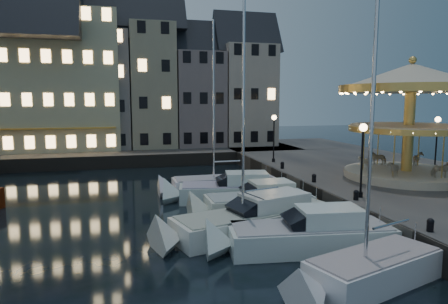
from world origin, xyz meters
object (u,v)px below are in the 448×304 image
object	(u,v)px
streetlamp_d	(437,135)
motorboat_f	(216,185)
bollard_b	(356,195)
motorboat_b	(302,236)
motorboat_a	(364,274)
motorboat_e	(228,192)
motorboat_c	(251,221)
carousel	(411,99)
streetlamp_c	(274,131)
bollard_a	(430,224)
streetlamp_b	(362,150)
bollard_c	(314,178)
bollard_d	(282,165)
motorboat_d	(253,204)

from	to	relation	value
streetlamp_d	motorboat_f	world-z (taller)	motorboat_f
streetlamp_d	bollard_b	bearing A→B (deg)	-147.78
motorboat_b	motorboat_a	bearing A→B (deg)	-81.17
streetlamp_d	motorboat_e	xyz separation A→B (m)	(-17.51, -1.07, -3.37)
motorboat_b	motorboat_c	xyz separation A→B (m)	(-1.51, 2.72, 0.04)
motorboat_b	motorboat_e	size ratio (longest dim) A/B	1.01
motorboat_c	carousel	size ratio (longest dim) A/B	1.37
streetlamp_c	motorboat_a	size ratio (longest dim) A/B	0.39
motorboat_a	motorboat_f	world-z (taller)	motorboat_f
streetlamp_d	carousel	bearing A→B (deg)	-150.59
streetlamp_d	motorboat_f	size ratio (longest dim) A/B	0.37
bollard_a	motorboat_c	bearing A→B (deg)	139.97
bollard_a	motorboat_c	distance (m)	8.11
motorboat_e	streetlamp_b	bearing A→B (deg)	-43.71
motorboat_b	streetlamp_c	bearing A→B (deg)	72.86
streetlamp_c	motorboat_a	world-z (taller)	motorboat_a
bollard_a	bollard_b	bearing A→B (deg)	90.00
bollard_c	motorboat_b	distance (m)	9.34
bollard_b	motorboat_f	bearing A→B (deg)	122.71
streetlamp_d	motorboat_c	world-z (taller)	motorboat_c
streetlamp_c	carousel	world-z (taller)	carousel
streetlamp_d	motorboat_f	bearing A→B (deg)	174.99
bollard_b	bollard_c	size ratio (longest dim) A/B	1.00
streetlamp_d	motorboat_b	distance (m)	19.92
bollard_c	bollard_d	bearing A→B (deg)	90.00
bollard_a	streetlamp_d	bearing A→B (deg)	47.53
motorboat_b	motorboat_c	distance (m)	3.12
motorboat_a	motorboat_b	bearing A→B (deg)	98.83
motorboat_a	carousel	xyz separation A→B (m)	(11.04, 11.70, 6.32)
bollard_a	motorboat_d	world-z (taller)	motorboat_d
streetlamp_c	streetlamp_d	size ratio (longest dim) A/B	1.00
streetlamp_c	motorboat_f	size ratio (longest dim) A/B	0.37
bollard_b	motorboat_e	xyz separation A→B (m)	(-5.61, 6.43, -0.96)
streetlamp_d	carousel	xyz separation A→B (m)	(-4.91, -2.77, 2.84)
streetlamp_c	bollard_a	size ratio (longest dim) A/B	7.32
streetlamp_c	motorboat_f	xyz separation A→B (m)	(-6.42, -4.95, -3.49)
streetlamp_b	motorboat_b	size ratio (longest dim) A/B	0.49
motorboat_d	motorboat_f	size ratio (longest dim) A/B	0.65
streetlamp_c	carousel	bearing A→B (deg)	-55.40
streetlamp_b	bollard_c	bearing A→B (deg)	97.59
motorboat_d	carousel	bearing A→B (deg)	8.25
bollard_b	carousel	world-z (taller)	carousel
bollard_a	motorboat_a	distance (m)	4.44
streetlamp_c	bollard_c	world-z (taller)	streetlamp_c
streetlamp_d	bollard_c	xyz separation A→B (m)	(-11.90, -2.50, -2.41)
streetlamp_b	motorboat_e	size ratio (longest dim) A/B	0.50
streetlamp_b	motorboat_a	xyz separation A→B (m)	(-4.65, -7.47, -3.48)
bollard_a	motorboat_f	xyz separation A→B (m)	(-5.82, 14.55, -1.07)
bollard_b	motorboat_c	size ratio (longest dim) A/B	0.04
bollard_b	motorboat_d	distance (m)	5.90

